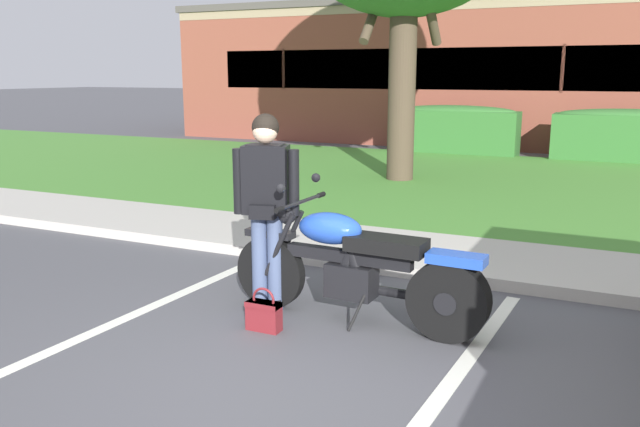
{
  "coord_description": "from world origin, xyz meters",
  "views": [
    {
      "loc": [
        1.92,
        -3.54,
        2.03
      ],
      "look_at": [
        -0.39,
        1.42,
        0.85
      ],
      "focal_mm": 36.57,
      "sensor_mm": 36.0,
      "label": 1
    }
  ],
  "objects_px": {
    "hedge_left": "(455,129)",
    "brick_building": "(578,72)",
    "motorcycle": "(364,268)",
    "hedge_center_left": "(630,135)",
    "rider_person": "(266,198)",
    "handbag": "(264,313)"
  },
  "relations": [
    {
      "from": "brick_building",
      "to": "hedge_center_left",
      "type": "bearing_deg",
      "value": -75.66
    },
    {
      "from": "brick_building",
      "to": "rider_person",
      "type": "bearing_deg",
      "value": -93.71
    },
    {
      "from": "handbag",
      "to": "rider_person",
      "type": "bearing_deg",
      "value": 115.64
    },
    {
      "from": "motorcycle",
      "to": "hedge_center_left",
      "type": "distance_m",
      "value": 11.82
    },
    {
      "from": "hedge_left",
      "to": "brick_building",
      "type": "distance_m",
      "value": 7.06
    },
    {
      "from": "handbag",
      "to": "hedge_left",
      "type": "relative_size",
      "value": 0.11
    },
    {
      "from": "rider_person",
      "to": "hedge_left",
      "type": "relative_size",
      "value": 0.54
    },
    {
      "from": "handbag",
      "to": "hedge_center_left",
      "type": "relative_size",
      "value": 0.11
    },
    {
      "from": "hedge_left",
      "to": "brick_building",
      "type": "xyz_separation_m",
      "value": [
        2.37,
        6.5,
        1.39
      ]
    },
    {
      "from": "brick_building",
      "to": "motorcycle",
      "type": "bearing_deg",
      "value": -90.91
    },
    {
      "from": "hedge_left",
      "to": "hedge_center_left",
      "type": "height_order",
      "value": "same"
    },
    {
      "from": "hedge_left",
      "to": "brick_building",
      "type": "height_order",
      "value": "brick_building"
    },
    {
      "from": "hedge_left",
      "to": "hedge_center_left",
      "type": "relative_size",
      "value": 0.93
    },
    {
      "from": "rider_person",
      "to": "hedge_center_left",
      "type": "distance_m",
      "value": 12.03
    },
    {
      "from": "handbag",
      "to": "hedge_center_left",
      "type": "height_order",
      "value": "hedge_center_left"
    },
    {
      "from": "hedge_left",
      "to": "handbag",
      "type": "bearing_deg",
      "value": -83.4
    },
    {
      "from": "motorcycle",
      "to": "handbag",
      "type": "xyz_separation_m",
      "value": [
        -0.67,
        -0.47,
        -0.34
      ]
    },
    {
      "from": "motorcycle",
      "to": "rider_person",
      "type": "height_order",
      "value": "rider_person"
    },
    {
      "from": "hedge_center_left",
      "to": "brick_building",
      "type": "xyz_separation_m",
      "value": [
        -1.66,
        6.5,
        1.39
      ]
    },
    {
      "from": "hedge_left",
      "to": "brick_building",
      "type": "relative_size",
      "value": 0.13
    },
    {
      "from": "hedge_center_left",
      "to": "handbag",
      "type": "bearing_deg",
      "value": -102.22
    },
    {
      "from": "motorcycle",
      "to": "handbag",
      "type": "height_order",
      "value": "motorcycle"
    }
  ]
}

